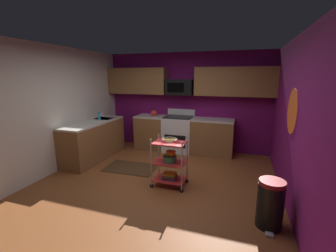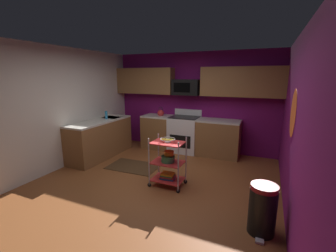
# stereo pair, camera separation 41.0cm
# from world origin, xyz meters

# --- Properties ---
(floor) EXTENTS (4.40, 4.80, 0.04)m
(floor) POSITION_xyz_m (0.00, 0.00, -0.02)
(floor) COLOR brown
(floor) RESTS_ON ground
(wall_back) EXTENTS (4.52, 0.06, 2.60)m
(wall_back) POSITION_xyz_m (0.00, 2.43, 1.30)
(wall_back) COLOR #6B1156
(wall_back) RESTS_ON ground
(wall_left) EXTENTS (0.06, 4.80, 2.60)m
(wall_left) POSITION_xyz_m (-2.23, 0.00, 1.30)
(wall_left) COLOR silver
(wall_left) RESTS_ON ground
(wall_right) EXTENTS (0.06, 4.80, 2.60)m
(wall_right) POSITION_xyz_m (2.23, 0.00, 1.30)
(wall_right) COLOR #6B1156
(wall_right) RESTS_ON ground
(wall_flower_decal) EXTENTS (0.00, 0.71, 0.71)m
(wall_flower_decal) POSITION_xyz_m (2.20, 0.32, 1.45)
(wall_flower_decal) COLOR #E5591E
(counter_run) EXTENTS (3.50, 2.44, 0.92)m
(counter_run) POSITION_xyz_m (-0.80, 1.59, 0.46)
(counter_run) COLOR brown
(counter_run) RESTS_ON ground
(oven_range) EXTENTS (0.76, 0.65, 1.10)m
(oven_range) POSITION_xyz_m (-0.12, 2.10, 0.48)
(oven_range) COLOR white
(oven_range) RESTS_ON ground
(upper_cabinets) EXTENTS (4.40, 0.33, 0.70)m
(upper_cabinets) POSITION_xyz_m (0.03, 2.23, 1.85)
(upper_cabinets) COLOR brown
(microwave) EXTENTS (0.70, 0.39, 0.40)m
(microwave) POSITION_xyz_m (-0.12, 2.21, 1.70)
(microwave) COLOR black
(rolling_cart) EXTENTS (0.63, 0.41, 0.91)m
(rolling_cart) POSITION_xyz_m (0.27, 0.12, 0.45)
(rolling_cart) COLOR silver
(rolling_cart) RESTS_ON ground
(fruit_bowl) EXTENTS (0.27, 0.27, 0.07)m
(fruit_bowl) POSITION_xyz_m (0.27, 0.12, 0.88)
(fruit_bowl) COLOR silver
(fruit_bowl) RESTS_ON rolling_cart
(mixing_bowl_large) EXTENTS (0.25, 0.25, 0.11)m
(mixing_bowl_large) POSITION_xyz_m (0.28, 0.12, 0.52)
(mixing_bowl_large) COLOR #387F4C
(mixing_bowl_large) RESTS_ON rolling_cart
(mixing_bowl_small) EXTENTS (0.18, 0.18, 0.08)m
(mixing_bowl_small) POSITION_xyz_m (0.29, 0.15, 0.62)
(mixing_bowl_small) COLOR orange
(mixing_bowl_small) RESTS_ON rolling_cart
(book_stack) EXTENTS (0.27, 0.20, 0.11)m
(book_stack) POSITION_xyz_m (0.27, 0.12, 0.18)
(book_stack) COLOR #1E4C8C
(book_stack) RESTS_ON rolling_cart
(kettle) EXTENTS (0.21, 0.18, 0.26)m
(kettle) POSITION_xyz_m (-0.82, 2.10, 1.00)
(kettle) COLOR red
(kettle) RESTS_ON counter_run
(dish_soap_bottle) EXTENTS (0.06, 0.06, 0.20)m
(dish_soap_bottle) POSITION_xyz_m (-1.88, 1.12, 1.02)
(dish_soap_bottle) COLOR #2D8CBF
(dish_soap_bottle) RESTS_ON counter_run
(trash_can) EXTENTS (0.34, 0.42, 0.66)m
(trash_can) POSITION_xyz_m (1.90, -0.58, 0.33)
(trash_can) COLOR black
(trash_can) RESTS_ON ground
(floor_rug) EXTENTS (1.13, 0.75, 0.01)m
(floor_rug) POSITION_xyz_m (-0.79, 0.61, 0.01)
(floor_rug) COLOR #472D19
(floor_rug) RESTS_ON ground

